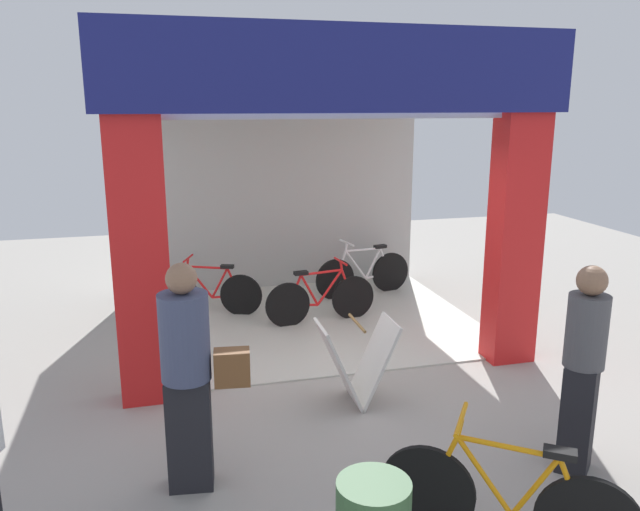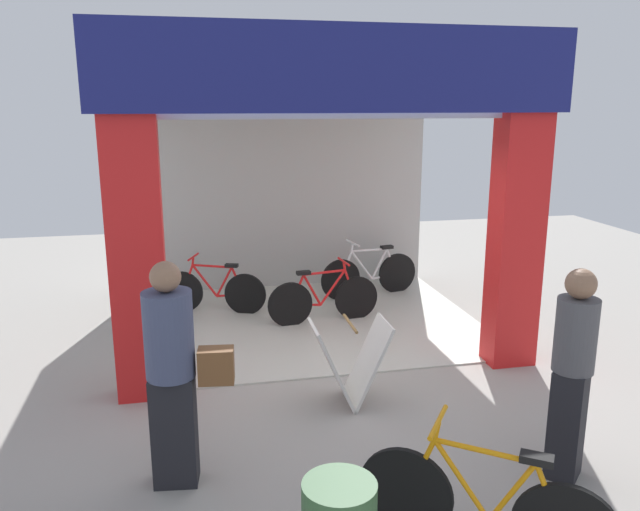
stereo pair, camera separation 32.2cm
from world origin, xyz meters
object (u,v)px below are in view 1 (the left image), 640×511
Objects in this scene: bicycle_parked_0 at (505,502)px; pedestrian_2 at (189,373)px; bicycle_inside_0 at (209,292)px; bicycle_inside_1 at (321,299)px; pedestrian_3 at (583,367)px; sandwich_board_sign at (356,362)px; bicycle_inside_2 at (364,273)px.

bicycle_parked_0 is 0.78× the size of pedestrian_2.
bicycle_parked_0 reaches higher than bicycle_inside_0.
bicycle_inside_1 is 4.10m from pedestrian_3.
sandwich_board_sign is 2.01m from pedestrian_2.
bicycle_inside_0 is at bearing 153.00° from bicycle_inside_1.
bicycle_inside_2 reaches higher than sandwich_board_sign.
bicycle_inside_2 is at bearing 7.59° from bicycle_inside_0.
pedestrian_2 reaches higher than bicycle_inside_0.
bicycle_inside_0 is 0.80× the size of pedestrian_2.
bicycle_inside_1 is at bearing 60.55° from pedestrian_2.
bicycle_inside_1 is 0.98× the size of bicycle_inside_2.
sandwich_board_sign is at bearing -109.67° from bicycle_inside_2.
sandwich_board_sign is (-0.29, 2.30, 0.06)m from bicycle_parked_0.
bicycle_inside_2 is 0.92× the size of pedestrian_3.
bicycle_inside_0 is at bearing 105.22° from bicycle_parked_0.
bicycle_inside_2 is 3.60m from sandwich_board_sign.
sandwich_board_sign is at bearing 97.09° from bicycle_parked_0.
pedestrian_2 reaches higher than bicycle_parked_0.
sandwich_board_sign is (-1.21, -3.39, 0.07)m from bicycle_inside_2.
bicycle_inside_0 is at bearing -172.41° from bicycle_inside_2.
bicycle_inside_0 is 1.02× the size of bicycle_parked_0.
sandwich_board_sign is (1.18, -3.07, 0.09)m from bicycle_inside_0.
pedestrian_3 is at bearing -74.00° from bicycle_inside_1.
pedestrian_2 is at bearing 146.62° from bicycle_parked_0.
sandwich_board_sign is 2.13m from pedestrian_3.
pedestrian_3 is (0.16, -4.95, 0.54)m from bicycle_inside_2.
bicycle_inside_2 is at bearing 91.83° from pedestrian_3.
bicycle_parked_0 is (1.46, -5.37, 0.04)m from bicycle_inside_0.
pedestrian_2 is at bearing 169.90° from pedestrian_3.
pedestrian_2 is at bearing -148.23° from sandwich_board_sign.
bicycle_parked_0 is at bearing -82.91° from sandwich_board_sign.
pedestrian_3 is at bearing -48.72° from sandwich_board_sign.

